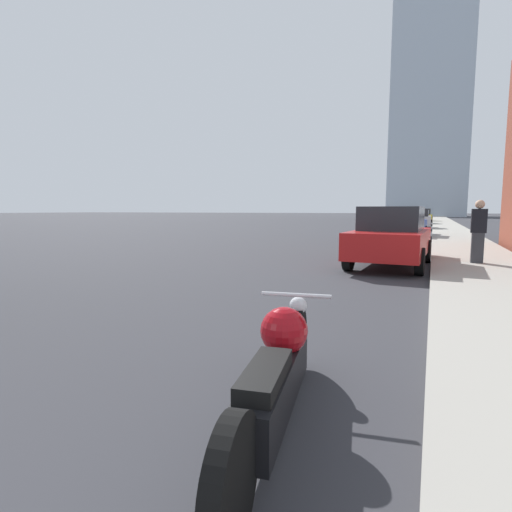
{
  "coord_description": "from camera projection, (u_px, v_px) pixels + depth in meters",
  "views": [
    {
      "loc": [
        3.65,
        1.63,
        1.52
      ],
      "look_at": [
        1.11,
        7.39,
        0.79
      ],
      "focal_mm": 28.0,
      "sensor_mm": 36.0,
      "label": 1
    }
  ],
  "objects": [
    {
      "name": "pedestrian",
      "position": [
        478.0,
        231.0,
        10.34
      ],
      "size": [
        0.36,
        0.23,
        1.63
      ],
      "color": "#38383D",
      "rests_on": "sidewalk"
    },
    {
      "name": "parked_car_red",
      "position": [
        391.0,
        236.0,
        10.75
      ],
      "size": [
        2.01,
        4.29,
        1.61
      ],
      "rotation": [
        0.0,
        0.0,
        -0.04
      ],
      "color": "red",
      "rests_on": "ground_plane"
    },
    {
      "name": "parked_car_blue",
      "position": [
        407.0,
        224.0,
        21.87
      ],
      "size": [
        1.99,
        4.63,
        1.55
      ],
      "rotation": [
        0.0,
        0.0,
        -0.06
      ],
      "color": "#1E3899",
      "rests_on": "ground_plane"
    },
    {
      "name": "parked_car_yellow",
      "position": [
        423.0,
        215.0,
        50.98
      ],
      "size": [
        2.18,
        4.25,
        1.69
      ],
      "rotation": [
        0.0,
        0.0,
        0.08
      ],
      "color": "gold",
      "rests_on": "ground_plane"
    },
    {
      "name": "motorcycle",
      "position": [
        277.0,
        373.0,
        2.77
      ],
      "size": [
        0.71,
        2.56,
        0.8
      ],
      "rotation": [
        0.0,
        0.0,
        0.16
      ],
      "color": "black",
      "rests_on": "ground_plane"
    },
    {
      "name": "parked_car_white",
      "position": [
        420.0,
        217.0,
        41.12
      ],
      "size": [
        2.11,
        4.31,
        1.54
      ],
      "rotation": [
        0.0,
        0.0,
        -0.08
      ],
      "color": "silver",
      "rests_on": "ground_plane"
    },
    {
      "name": "parked_car_silver",
      "position": [
        417.0,
        219.0,
        31.12
      ],
      "size": [
        2.04,
        4.06,
        1.6
      ],
      "rotation": [
        0.0,
        0.0,
        0.09
      ],
      "color": "#BCBCC1",
      "rests_on": "ground_plane"
    },
    {
      "name": "distant_tower",
      "position": [
        433.0,
        48.0,
        91.76
      ],
      "size": [
        16.71,
        16.71,
        77.27
      ],
      "color": "silver",
      "rests_on": "ground_plane"
    },
    {
      "name": "sidewalk",
      "position": [
        448.0,
        227.0,
        34.54
      ],
      "size": [
        2.43,
        240.0,
        0.15
      ],
      "color": "#9E998E",
      "rests_on": "ground_plane"
    }
  ]
}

